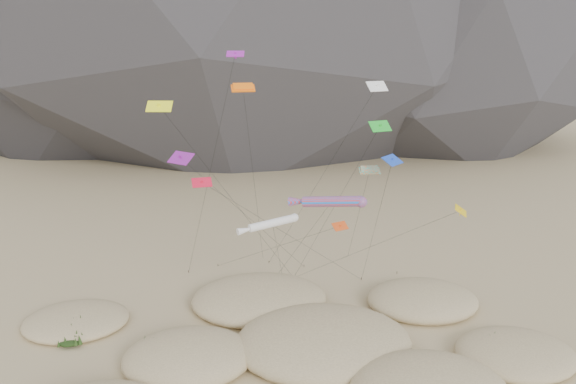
{
  "coord_description": "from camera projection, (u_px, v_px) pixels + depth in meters",
  "views": [
    {
      "loc": [
        -7.14,
        -41.39,
        28.62
      ],
      "look_at": [
        0.17,
        12.0,
        13.72
      ],
      "focal_mm": 35.0,
      "sensor_mm": 36.0,
      "label": 1
    }
  ],
  "objects": [
    {
      "name": "ground",
      "position": [
        305.0,
        383.0,
        48.09
      ],
      "size": [
        500.0,
        500.0,
        0.0
      ],
      "primitive_type": "plane",
      "color": "#CCB789",
      "rests_on": "ground"
    },
    {
      "name": "dune_grass",
      "position": [
        292.0,
        350.0,
        51.57
      ],
      "size": [
        43.16,
        25.75,
        1.61
      ],
      "color": "black",
      "rests_on": "ground"
    },
    {
      "name": "white_tube_kite",
      "position": [
        270.0,
        224.0,
        54.93
      ],
      "size": [
        6.35,
        11.92,
        11.63
      ],
      "color": "white",
      "rests_on": "ground"
    },
    {
      "name": "dunes",
      "position": [
        293.0,
        352.0,
        51.46
      ],
      "size": [
        52.48,
        35.04,
        3.8
      ],
      "color": "#CCB789",
      "rests_on": "ground"
    },
    {
      "name": "delta_kites",
      "position": [
        302.0,
        151.0,
        54.59
      ],
      "size": [
        30.9,
        21.29,
        27.36
      ],
      "color": "#FCFF1A",
      "rests_on": "ground"
    },
    {
      "name": "multi_parafoil",
      "position": [
        369.0,
        172.0,
        53.17
      ],
      "size": [
        4.12,
        19.85,
        16.94
      ],
      "color": "#FD5A1A",
      "rests_on": "ground"
    },
    {
      "name": "rainbow_tube_kite",
      "position": [
        329.0,
        202.0,
        52.91
      ],
      "size": [
        7.1,
        16.22,
        14.49
      ],
      "color": "#FF281A",
      "rests_on": "ground"
    },
    {
      "name": "orange_parafoil",
      "position": [
        243.0,
        91.0,
        54.8
      ],
      "size": [
        4.23,
        15.21,
        24.34
      ],
      "color": "orange",
      "rests_on": "ground"
    },
    {
      "name": "kite_stakes",
      "position": [
        285.0,
        272.0,
        70.56
      ],
      "size": [
        25.97,
        6.93,
        0.3
      ],
      "color": "#3F2D1E",
      "rests_on": "ground"
    }
  ]
}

